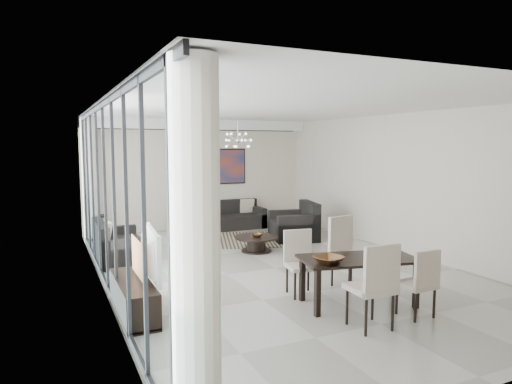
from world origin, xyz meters
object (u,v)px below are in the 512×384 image
coffee_table (256,243)px  sofa_main (226,219)px  tv_console (134,297)px  dining_table (358,264)px  television (144,254)px

coffee_table → sofa_main: 2.74m
coffee_table → sofa_main: size_ratio=0.45×
tv_console → dining_table: bearing=-17.7°
sofa_main → dining_table: (-0.41, -6.23, 0.34)m
dining_table → tv_console: bearing=162.3°
tv_console → television: 0.59m
coffee_table → dining_table: (-0.05, -3.52, 0.41)m
coffee_table → television: size_ratio=0.79×
coffee_table → dining_table: bearing=-90.8°
dining_table → television: bearing=160.7°
tv_console → dining_table: size_ratio=0.84×
coffee_table → television: (-2.84, -2.54, 0.62)m
sofa_main → dining_table: bearing=-93.7°
tv_console → dining_table: 3.11m
coffee_table → tv_console: (-3.00, -2.57, 0.05)m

